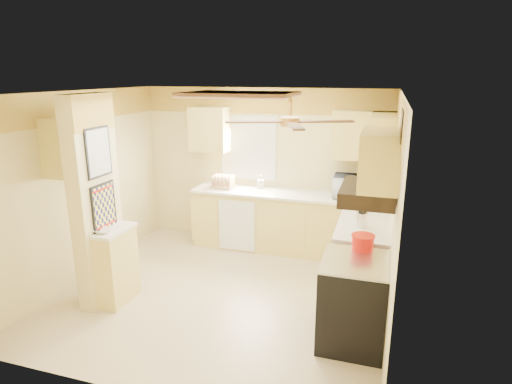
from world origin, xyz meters
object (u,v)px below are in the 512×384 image
(stove, at_px, (353,301))
(dutch_oven, at_px, (363,242))
(microwave, at_px, (354,187))
(kettle, at_px, (362,219))
(bowl, at_px, (103,231))

(stove, xyz_separation_m, dutch_oven, (0.04, 0.29, 0.54))
(dutch_oven, bearing_deg, microwave, 97.54)
(microwave, xyz_separation_m, dutch_oven, (0.25, -1.88, -0.11))
(dutch_oven, distance_m, kettle, 0.64)
(bowl, height_order, kettle, kettle)
(stove, height_order, microwave, microwave)
(stove, height_order, bowl, bowl)
(bowl, height_order, dutch_oven, dutch_oven)
(bowl, xyz_separation_m, kettle, (2.83, 1.07, 0.07))
(stove, xyz_separation_m, microwave, (-0.21, 2.17, 0.64))
(dutch_oven, relative_size, kettle, 1.19)
(stove, distance_m, kettle, 1.09)
(microwave, xyz_separation_m, kettle, (0.20, -1.25, -0.07))
(dutch_oven, height_order, kettle, kettle)
(stove, relative_size, kettle, 4.40)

